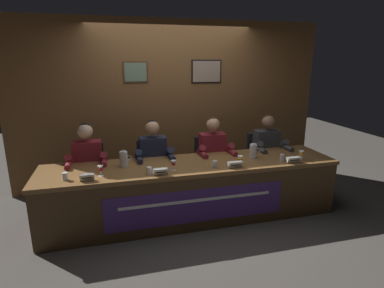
% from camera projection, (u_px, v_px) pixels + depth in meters
% --- Properties ---
extents(ground_plane, '(12.00, 12.00, 0.00)m').
position_uv_depth(ground_plane, '(192.00, 215.00, 4.14)').
color(ground_plane, '#4C4742').
extents(wall_back_panelled, '(4.93, 0.14, 2.60)m').
position_uv_depth(wall_back_panelled, '(172.00, 105.00, 4.99)').
color(wall_back_panelled, brown).
rests_on(wall_back_panelled, ground_plane).
extents(conference_table, '(3.73, 0.84, 0.73)m').
position_uv_depth(conference_table, '(194.00, 183.00, 3.90)').
color(conference_table, brown).
rests_on(conference_table, ground_plane).
extents(chair_far_left, '(0.44, 0.44, 0.89)m').
position_uv_depth(chair_far_left, '(90.00, 178.00, 4.27)').
color(chair_far_left, black).
rests_on(chair_far_left, ground_plane).
extents(panelist_far_left, '(0.51, 0.48, 1.22)m').
position_uv_depth(panelist_far_left, '(88.00, 163.00, 4.01)').
color(panelist_far_left, black).
rests_on(panelist_far_left, ground_plane).
extents(nameplate_far_left, '(0.15, 0.06, 0.08)m').
position_uv_depth(nameplate_far_left, '(87.00, 177.00, 3.35)').
color(nameplate_far_left, white).
rests_on(nameplate_far_left, conference_table).
extents(juice_glass_far_left, '(0.06, 0.06, 0.12)m').
position_uv_depth(juice_glass_far_left, '(101.00, 169.00, 3.48)').
color(juice_glass_far_left, white).
rests_on(juice_glass_far_left, conference_table).
extents(water_cup_far_left, '(0.06, 0.06, 0.08)m').
position_uv_depth(water_cup_far_left, '(65.00, 177.00, 3.38)').
color(water_cup_far_left, silver).
rests_on(water_cup_far_left, conference_table).
extents(chair_center_left, '(0.44, 0.44, 0.89)m').
position_uv_depth(chair_center_left, '(153.00, 172.00, 4.48)').
color(chair_center_left, black).
rests_on(chair_center_left, ground_plane).
extents(panelist_center_left, '(0.51, 0.48, 1.22)m').
position_uv_depth(panelist_center_left, '(154.00, 158.00, 4.22)').
color(panelist_center_left, black).
rests_on(panelist_center_left, ground_plane).
extents(nameplate_center_left, '(0.17, 0.06, 0.08)m').
position_uv_depth(nameplate_center_left, '(161.00, 172.00, 3.52)').
color(nameplate_center_left, white).
rests_on(nameplate_center_left, conference_table).
extents(juice_glass_center_left, '(0.06, 0.06, 0.12)m').
position_uv_depth(juice_glass_center_left, '(173.00, 163.00, 3.66)').
color(juice_glass_center_left, white).
rests_on(juice_glass_center_left, conference_table).
extents(water_cup_center_left, '(0.06, 0.06, 0.08)m').
position_uv_depth(water_cup_center_left, '(149.00, 171.00, 3.56)').
color(water_cup_center_left, silver).
rests_on(water_cup_center_left, conference_table).
extents(chair_center_right, '(0.44, 0.44, 0.89)m').
position_uv_depth(chair_center_right, '(209.00, 167.00, 4.69)').
color(chair_center_right, black).
rests_on(chair_center_right, ground_plane).
extents(panelist_center_right, '(0.51, 0.48, 1.22)m').
position_uv_depth(panelist_center_right, '(214.00, 154.00, 4.43)').
color(panelist_center_right, black).
rests_on(panelist_center_right, ground_plane).
extents(nameplate_center_right, '(0.19, 0.06, 0.08)m').
position_uv_depth(nameplate_center_right, '(235.00, 165.00, 3.77)').
color(nameplate_center_right, white).
rests_on(nameplate_center_right, conference_table).
extents(juice_glass_center_right, '(0.06, 0.06, 0.12)m').
position_uv_depth(juice_glass_center_right, '(240.00, 159.00, 3.84)').
color(juice_glass_center_right, white).
rests_on(juice_glass_center_right, conference_table).
extents(water_cup_center_right, '(0.06, 0.06, 0.08)m').
position_uv_depth(water_cup_center_right, '(215.00, 164.00, 3.77)').
color(water_cup_center_right, silver).
rests_on(water_cup_center_right, conference_table).
extents(chair_far_right, '(0.44, 0.44, 0.89)m').
position_uv_depth(chair_far_right, '(261.00, 163.00, 4.90)').
color(chair_far_right, black).
rests_on(chair_far_right, ground_plane).
extents(panelist_far_right, '(0.51, 0.48, 1.22)m').
position_uv_depth(panelist_far_right, '(268.00, 149.00, 4.65)').
color(panelist_far_right, black).
rests_on(panelist_far_right, ground_plane).
extents(nameplate_far_right, '(0.20, 0.06, 0.08)m').
position_uv_depth(nameplate_far_right, '(294.00, 160.00, 3.95)').
color(nameplate_far_right, white).
rests_on(nameplate_far_right, conference_table).
extents(juice_glass_far_right, '(0.06, 0.06, 0.12)m').
position_uv_depth(juice_glass_far_right, '(301.00, 153.00, 4.06)').
color(juice_glass_far_right, white).
rests_on(juice_glass_far_right, conference_table).
extents(water_cup_far_right, '(0.06, 0.06, 0.08)m').
position_uv_depth(water_cup_far_right, '(282.00, 158.00, 4.03)').
color(water_cup_far_right, silver).
rests_on(water_cup_far_right, conference_table).
extents(water_pitcher_left_side, '(0.15, 0.10, 0.21)m').
position_uv_depth(water_pitcher_left_side, '(124.00, 159.00, 3.81)').
color(water_pitcher_left_side, silver).
rests_on(water_pitcher_left_side, conference_table).
extents(water_pitcher_right_side, '(0.15, 0.10, 0.21)m').
position_uv_depth(water_pitcher_right_side, '(253.00, 151.00, 4.12)').
color(water_pitcher_right_side, silver).
rests_on(water_pitcher_right_side, conference_table).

